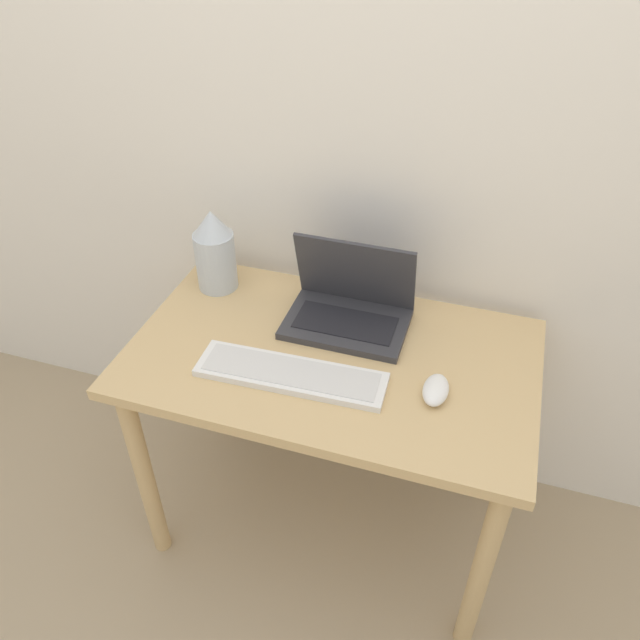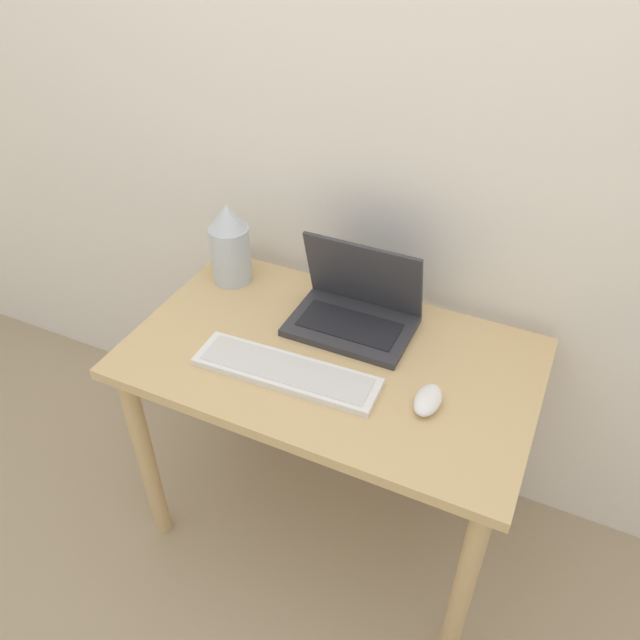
{
  "view_description": "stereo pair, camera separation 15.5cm",
  "coord_description": "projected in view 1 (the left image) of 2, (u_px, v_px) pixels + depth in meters",
  "views": [
    {
      "loc": [
        0.34,
        -0.85,
        1.76
      ],
      "look_at": [
        -0.03,
        0.31,
        0.81
      ],
      "focal_mm": 35.0,
      "sensor_mm": 36.0,
      "label": 1
    },
    {
      "loc": [
        0.48,
        -0.79,
        1.76
      ],
      "look_at": [
        -0.03,
        0.31,
        0.81
      ],
      "focal_mm": 35.0,
      "sensor_mm": 36.0,
      "label": 2
    }
  ],
  "objects": [
    {
      "name": "desk",
      "position": [
        331.0,
        383.0,
        1.67
      ],
      "size": [
        1.04,
        0.62,
        0.71
      ],
      "color": "tan",
      "rests_on": "ground_plane"
    },
    {
      "name": "mouse",
      "position": [
        436.0,
        390.0,
        1.47
      ],
      "size": [
        0.06,
        0.11,
        0.04
      ],
      "color": "white",
      "rests_on": "desk"
    },
    {
      "name": "ground_plane",
      "position": [
        298.0,
        605.0,
        1.8
      ],
      "size": [
        12.0,
        12.0,
        0.0
      ],
      "primitive_type": "plane",
      "color": "tan"
    },
    {
      "name": "laptop",
      "position": [
        349.0,
        305.0,
        1.68
      ],
      "size": [
        0.33,
        0.22,
        0.23
      ],
      "color": "#333338",
      "rests_on": "desk"
    },
    {
      "name": "wall_back",
      "position": [
        378.0,
        94.0,
        1.55
      ],
      "size": [
        6.0,
        0.05,
        2.5
      ],
      "color": "white",
      "rests_on": "ground_plane"
    },
    {
      "name": "keyboard",
      "position": [
        291.0,
        374.0,
        1.52
      ],
      "size": [
        0.47,
        0.14,
        0.02
      ],
      "color": "white",
      "rests_on": "desk"
    },
    {
      "name": "vase",
      "position": [
        215.0,
        251.0,
        1.77
      ],
      "size": [
        0.12,
        0.12,
        0.25
      ],
      "color": "silver",
      "rests_on": "desk"
    }
  ]
}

